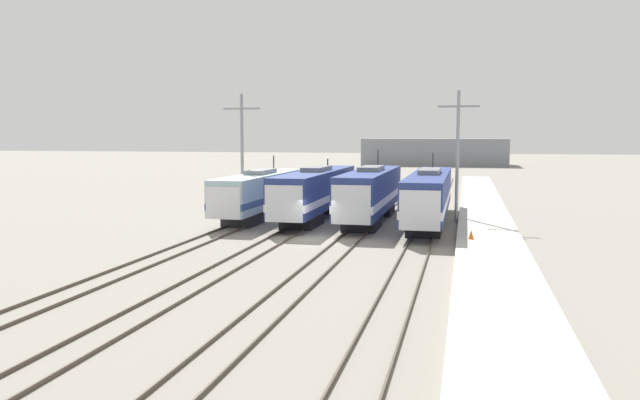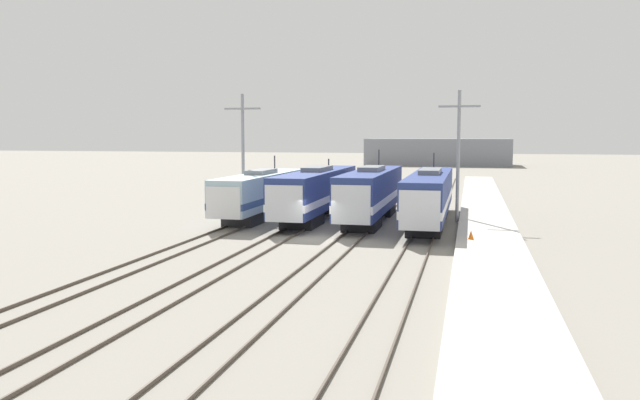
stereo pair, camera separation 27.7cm
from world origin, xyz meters
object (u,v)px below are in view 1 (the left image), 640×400
at_px(locomotive_center_left, 315,192).
at_px(catenary_tower_left, 242,150).
at_px(catenary_tower_right, 458,152).
at_px(locomotive_far_right, 429,196).
at_px(traffic_cone, 471,235).
at_px(locomotive_far_left, 259,193).
at_px(locomotive_center_right, 370,194).

bearing_deg(locomotive_center_left, catenary_tower_left, 172.05).
bearing_deg(catenary_tower_right, catenary_tower_left, 180.00).
distance_m(locomotive_center_left, locomotive_far_right, 9.20).
xyz_separation_m(locomotive_far_right, catenary_tower_left, (-15.68, 1.96, 3.33)).
relative_size(catenary_tower_right, traffic_cone, 18.42).
bearing_deg(locomotive_far_left, locomotive_center_right, -0.10).
xyz_separation_m(locomotive_far_right, traffic_cone, (3.10, -8.68, -1.48)).
bearing_deg(catenary_tower_left, locomotive_center_left, -7.95).
relative_size(locomotive_far_left, catenary_tower_right, 1.61).
bearing_deg(locomotive_center_right, locomotive_far_right, -4.86).
distance_m(locomotive_far_left, traffic_cone, 19.16).
height_order(locomotive_center_right, locomotive_far_right, locomotive_center_right).
xyz_separation_m(locomotive_center_left, locomotive_center_right, (4.57, -0.66, 0.05)).
bearing_deg(catenary_tower_left, catenary_tower_right, 0.00).
relative_size(locomotive_center_left, locomotive_far_right, 0.94).
bearing_deg(locomotive_far_left, locomotive_far_right, -1.69).
distance_m(locomotive_far_left, locomotive_far_right, 13.72).
distance_m(locomotive_far_left, catenary_tower_left, 4.27).
distance_m(locomotive_far_left, catenary_tower_right, 16.19).
relative_size(locomotive_far_left, traffic_cone, 29.65).
relative_size(locomotive_center_right, catenary_tower_right, 1.72).
bearing_deg(traffic_cone, locomotive_center_left, 141.52).
bearing_deg(traffic_cone, locomotive_far_right, 109.66).
relative_size(locomotive_center_left, locomotive_center_right, 1.08).
relative_size(locomotive_center_right, catenary_tower_left, 1.72).
bearing_deg(locomotive_center_right, catenary_tower_left, 171.93).
xyz_separation_m(locomotive_center_right, catenary_tower_right, (6.60, 1.58, 3.27)).
xyz_separation_m(locomotive_center_left, locomotive_far_right, (9.14, -1.05, -0.01)).
distance_m(locomotive_center_right, catenary_tower_right, 7.53).
height_order(locomotive_far_right, catenary_tower_right, catenary_tower_right).
height_order(locomotive_center_right, catenary_tower_right, catenary_tower_right).
bearing_deg(locomotive_far_right, locomotive_center_right, 175.14).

